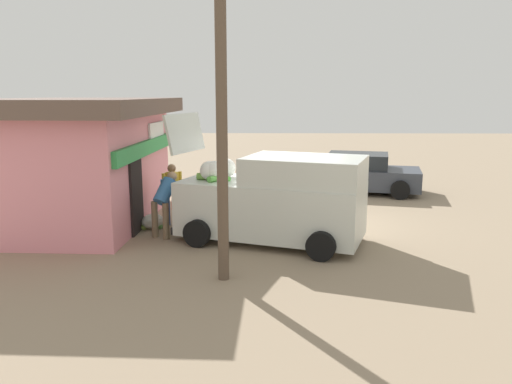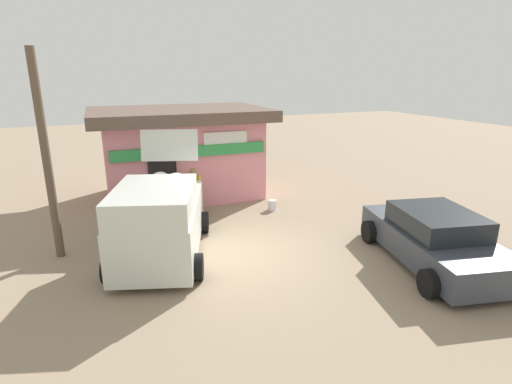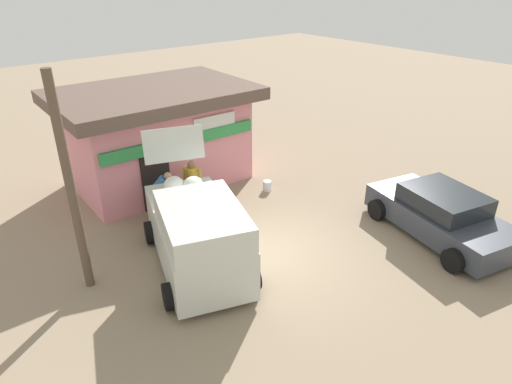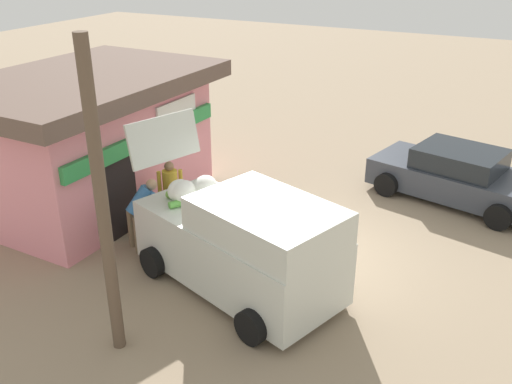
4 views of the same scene
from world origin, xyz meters
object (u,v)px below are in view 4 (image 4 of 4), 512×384
at_px(storefront_bar, 90,138).
at_px(delivery_van, 241,242).
at_px(parked_sedan, 457,176).
at_px(customer_bending, 140,209).
at_px(paint_bucket, 244,183).
at_px(vendor_standing, 171,189).
at_px(unloaded_banana_pile, 145,222).

height_order(storefront_bar, delivery_van, storefront_bar).
bearing_deg(parked_sedan, customer_bending, 135.32).
bearing_deg(paint_bucket, delivery_van, -152.28).
bearing_deg(vendor_standing, delivery_van, -119.80).
bearing_deg(delivery_van, storefront_bar, 71.40).
bearing_deg(parked_sedan, paint_bucket, 110.82).
relative_size(vendor_standing, customer_bending, 1.03).
height_order(vendor_standing, paint_bucket, vendor_standing).
bearing_deg(paint_bucket, parked_sedan, -69.18).
distance_m(parked_sedan, vendor_standing, 7.13).
distance_m(delivery_van, paint_bucket, 4.64).
height_order(parked_sedan, vendor_standing, vendor_standing).
relative_size(storefront_bar, unloaded_banana_pile, 7.67).
xyz_separation_m(customer_bending, unloaded_banana_pile, (0.68, 0.47, -0.75)).
relative_size(delivery_van, paint_bucket, 13.53).
bearing_deg(paint_bucket, vendor_standing, 168.79).
relative_size(parked_sedan, customer_bending, 2.94).
height_order(vendor_standing, customer_bending, vendor_standing).
bearing_deg(paint_bucket, unloaded_banana_pile, 162.43).
bearing_deg(parked_sedan, unloaded_banana_pile, 129.31).
xyz_separation_m(delivery_van, unloaded_banana_pile, (1.05, 3.07, -0.82)).
height_order(delivery_van, parked_sedan, delivery_van).
relative_size(storefront_bar, delivery_van, 1.37).
distance_m(storefront_bar, paint_bucket, 4.04).
bearing_deg(vendor_standing, unloaded_banana_pile, 135.52).
distance_m(vendor_standing, unloaded_banana_pile, 0.97).
height_order(parked_sedan, customer_bending, customer_bending).
distance_m(parked_sedan, paint_bucket, 5.42).
relative_size(storefront_bar, parked_sedan, 1.42).
bearing_deg(storefront_bar, vendor_standing, -94.59).
distance_m(delivery_van, unloaded_banana_pile, 3.35).
distance_m(storefront_bar, unloaded_banana_pile, 2.57).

